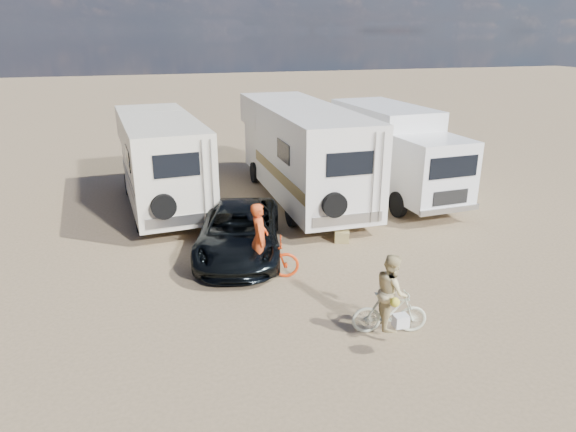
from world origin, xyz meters
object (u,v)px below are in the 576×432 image
object	(u,v)px
cooler	(266,222)
rider_woman	(391,299)
bike_parked	(425,195)
rv_left	(162,164)
rv_main	(302,154)
box_truck	(396,154)
bike_man	(260,259)
dark_suv	(239,231)
rider_man	(260,245)
crate	(342,236)
bike_woman	(390,313)

from	to	relation	value
cooler	rider_woman	bearing A→B (deg)	-96.19
bike_parked	rv_left	bearing A→B (deg)	85.11
rv_main	rider_woman	xyz separation A→B (m)	(-1.06, -9.37, -0.94)
box_truck	bike_man	xyz separation A→B (m)	(-6.57, -5.33, -1.15)
dark_suv	rider_man	world-z (taller)	rider_man
rv_main	cooler	size ratio (longest dim) A/B	18.32
rv_main	rider_man	size ratio (longest dim) A/B	4.90
crate	rider_woman	bearing A→B (deg)	-100.75
rv_main	dark_suv	size ratio (longest dim) A/B	1.84
rv_main	bike_parked	bearing A→B (deg)	-29.44
rider_man	cooler	distance (m)	3.68
dark_suv	box_truck	bearing A→B (deg)	42.74
dark_suv	bike_man	distance (m)	1.68
bike_man	rider_man	bearing A→B (deg)	0.00
bike_man	bike_parked	bearing A→B (deg)	-47.44
dark_suv	rider_man	xyz separation A→B (m)	(0.21, -1.66, 0.24)
rv_main	box_truck	xyz separation A→B (m)	(3.51, -0.74, -0.06)
bike_man	rider_woman	size ratio (longest dim) A/B	1.25
rider_woman	crate	size ratio (longest dim) A/B	3.76
rv_left	dark_suv	world-z (taller)	rv_left
box_truck	bike_woman	distance (m)	9.84
bike_man	bike_parked	world-z (taller)	bike_man
rv_left	bike_man	size ratio (longest dim) A/B	3.52
box_truck	dark_suv	bearing A→B (deg)	-154.51
box_truck	rv_left	bearing A→B (deg)	169.84
box_truck	bike_parked	distance (m)	2.01
rv_left	cooler	size ratio (longest dim) A/B	14.39
dark_suv	rider_woman	size ratio (longest dim) A/B	3.04
bike_parked	cooler	bearing A→B (deg)	104.53
rv_left	cooler	world-z (taller)	rv_left
rider_man	cooler	xyz separation A→B (m)	(1.03, 3.46, -0.72)
rv_left	rider_man	world-z (taller)	rv_left
box_truck	bike_parked	xyz separation A→B (m)	(0.49, -1.51, -1.23)
rv_main	rider_woman	bearing A→B (deg)	-96.49
dark_suv	cooler	size ratio (longest dim) A/B	9.98
box_truck	dark_suv	size ratio (longest dim) A/B	1.41
rv_main	cooler	world-z (taller)	rv_main
bike_man	cooler	size ratio (longest dim) A/B	4.09
rv_main	bike_woman	xyz separation A→B (m)	(-1.06, -9.37, -1.27)
box_truck	bike_man	size ratio (longest dim) A/B	3.44
bike_woman	crate	bearing A→B (deg)	3.46
box_truck	bike_woman	xyz separation A→B (m)	(-4.57, -8.63, -1.20)
bike_parked	crate	world-z (taller)	bike_parked
rider_man	rider_woman	xyz separation A→B (m)	(2.01, -3.30, -0.11)
rv_left	rider_woman	size ratio (longest dim) A/B	4.38
box_truck	crate	world-z (taller)	box_truck
bike_woman	crate	size ratio (longest dim) A/B	3.69
rider_man	bike_woman	bearing A→B (deg)	-134.59
rider_woman	box_truck	bearing A→B (deg)	-13.67
rv_main	bike_parked	distance (m)	4.76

